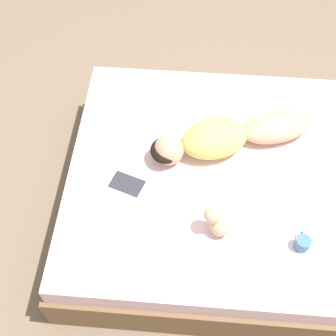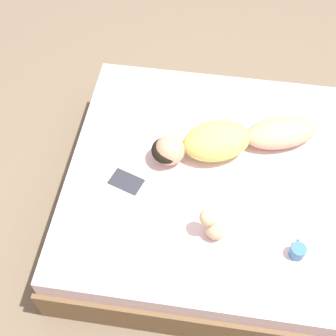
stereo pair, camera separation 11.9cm
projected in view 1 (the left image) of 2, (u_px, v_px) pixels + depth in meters
ground_plane at (226, 208)px, 3.61m from camera, size 12.00×12.00×0.00m
bed at (229, 192)px, 3.41m from camera, size 1.96×2.31×0.50m
person at (227, 137)px, 3.24m from camera, size 0.65×1.20×0.23m
open_magazine at (120, 197)px, 3.08m from camera, size 0.52×0.44×0.01m
coffee_mug at (303, 243)px, 2.84m from camera, size 0.13×0.09×0.09m
plush_toy at (219, 221)px, 2.87m from camera, size 0.16×0.19×0.23m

